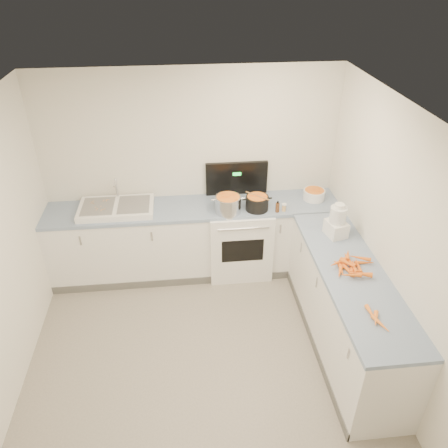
{
  "coord_description": "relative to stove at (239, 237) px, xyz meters",
  "views": [
    {
      "loc": [
        -0.12,
        -2.81,
        3.53
      ],
      "look_at": [
        0.3,
        1.1,
        1.05
      ],
      "focal_mm": 35.0,
      "sensor_mm": 36.0,
      "label": 1
    }
  ],
  "objects": [
    {
      "name": "mixing_bowl",
      "position": [
        0.92,
        0.05,
        0.53
      ],
      "size": [
        0.3,
        0.3,
        0.12
      ],
      "primitive_type": "cylinder",
      "rotation": [
        0.0,
        0.0,
        0.15
      ],
      "color": "white",
      "rests_on": "counter_back"
    },
    {
      "name": "food_processor",
      "position": [
        0.93,
        -0.76,
        0.63
      ],
      "size": [
        0.23,
        0.26,
        0.38
      ],
      "color": "white",
      "rests_on": "counter_right"
    },
    {
      "name": "carrot_pile",
      "position": [
        0.88,
        -1.33,
        0.5
      ],
      "size": [
        0.46,
        0.43,
        0.09
      ],
      "color": "orange",
      "rests_on": "counter_right"
    },
    {
      "name": "floor",
      "position": [
        -0.55,
        -1.69,
        -0.47
      ],
      "size": [
        3.5,
        4.0,
        0.0
      ],
      "primitive_type": null,
      "color": "gray",
      "rests_on": "ground"
    },
    {
      "name": "steel_pot",
      "position": [
        -0.16,
        -0.15,
        0.56
      ],
      "size": [
        0.39,
        0.39,
        0.22
      ],
      "primitive_type": "cylinder",
      "rotation": [
        0.0,
        0.0,
        0.39
      ],
      "color": "silver",
      "rests_on": "stove"
    },
    {
      "name": "stove",
      "position": [
        0.0,
        0.0,
        0.0
      ],
      "size": [
        0.76,
        0.65,
        1.36
      ],
      "color": "white",
      "rests_on": "ground"
    },
    {
      "name": "ceiling",
      "position": [
        -0.55,
        -1.69,
        2.03
      ],
      "size": [
        3.5,
        4.0,
        0.0
      ],
      "primitive_type": null,
      "rotation": [
        3.14,
        0.0,
        0.0
      ],
      "color": "silver",
      "rests_on": "ground"
    },
    {
      "name": "extract_bottle",
      "position": [
        0.41,
        -0.21,
        0.52
      ],
      "size": [
        0.05,
        0.05,
        0.11
      ],
      "primitive_type": "cylinder",
      "color": "#593319",
      "rests_on": "counter_back"
    },
    {
      "name": "wall_right",
      "position": [
        1.2,
        -1.69,
        0.78
      ],
      "size": [
        0.0,
        4.0,
        2.5
      ],
      "primitive_type": null,
      "rotation": [
        1.57,
        0.0,
        -1.57
      ],
      "color": "silver",
      "rests_on": "ground"
    },
    {
      "name": "wooden_spoon",
      "position": [
        0.19,
        -0.13,
        0.65
      ],
      "size": [
        0.24,
        0.24,
        0.01
      ],
      "primitive_type": "cylinder",
      "rotation": [
        1.57,
        0.0,
        0.8
      ],
      "color": "#AD7A47",
      "rests_on": "black_pot"
    },
    {
      "name": "counter_back",
      "position": [
        -0.55,
        0.01,
        -0.0
      ],
      "size": [
        3.5,
        0.62,
        0.94
      ],
      "color": "white",
      "rests_on": "ground"
    },
    {
      "name": "spice_jar",
      "position": [
        0.49,
        -0.2,
        0.5
      ],
      "size": [
        0.04,
        0.04,
        0.08
      ],
      "primitive_type": "cylinder",
      "color": "#E5B266",
      "rests_on": "counter_back"
    },
    {
      "name": "wall_back",
      "position": [
        -0.55,
        0.31,
        0.78
      ],
      "size": [
        3.5,
        0.0,
        2.5
      ],
      "primitive_type": null,
      "rotation": [
        1.57,
        0.0,
        0.0
      ],
      "color": "silver",
      "rests_on": "ground"
    },
    {
      "name": "peeled_carrots",
      "position": [
        0.85,
        -2.03,
        0.49
      ],
      "size": [
        0.12,
        0.31,
        0.04
      ],
      "color": "orange",
      "rests_on": "counter_right"
    },
    {
      "name": "sink",
      "position": [
        -1.45,
        0.02,
        0.5
      ],
      "size": [
        0.86,
        0.52,
        0.31
      ],
      "color": "white",
      "rests_on": "counter_back"
    },
    {
      "name": "black_pot",
      "position": [
        0.19,
        -0.13,
        0.54
      ],
      "size": [
        0.32,
        0.32,
        0.19
      ],
      "primitive_type": "cylinder",
      "rotation": [
        0.0,
        0.0,
        0.22
      ],
      "color": "black",
      "rests_on": "stove"
    },
    {
      "name": "counter_right",
      "position": [
        0.9,
        -1.39,
        -0.0
      ],
      "size": [
        0.62,
        2.2,
        0.94
      ],
      "color": "white",
      "rests_on": "ground"
    },
    {
      "name": "peelings",
      "position": [
        -1.65,
        0.02,
        0.54
      ],
      "size": [
        0.23,
        0.29,
        0.01
      ],
      "color": "tan",
      "rests_on": "sink"
    }
  ]
}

